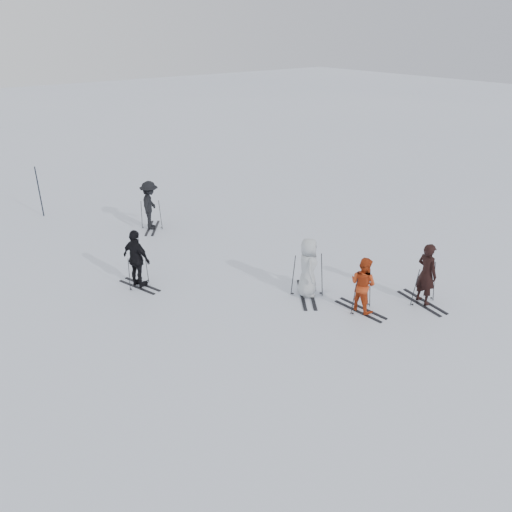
{
  "coord_description": "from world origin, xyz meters",
  "views": [
    {
      "loc": [
        -8.09,
        -9.53,
        7.22
      ],
      "look_at": [
        0.0,
        1.0,
        1.0
      ],
      "focal_mm": 35.0,
      "sensor_mm": 36.0,
      "label": 1
    }
  ],
  "objects_px": {
    "skier_uphill_left": "(137,259)",
    "skier_uphill_far": "(150,206)",
    "skier_near_dark": "(426,275)",
    "skier_red": "(363,285)",
    "skier_grey": "(308,268)",
    "piste_marker": "(39,192)"
  },
  "relations": [
    {
      "from": "skier_red",
      "to": "piste_marker",
      "type": "xyz_separation_m",
      "value": [
        -4.71,
        13.0,
        0.25
      ]
    },
    {
      "from": "skier_near_dark",
      "to": "skier_grey",
      "type": "distance_m",
      "value": 3.27
    },
    {
      "from": "piste_marker",
      "to": "skier_uphill_far",
      "type": "bearing_deg",
      "value": -53.81
    },
    {
      "from": "skier_grey",
      "to": "skier_near_dark",
      "type": "bearing_deg",
      "value": -99.81
    },
    {
      "from": "skier_near_dark",
      "to": "skier_uphill_left",
      "type": "xyz_separation_m",
      "value": [
        -5.93,
        5.8,
        -0.01
      ]
    },
    {
      "from": "skier_grey",
      "to": "skier_uphill_far",
      "type": "relative_size",
      "value": 0.95
    },
    {
      "from": "piste_marker",
      "to": "skier_red",
      "type": "bearing_deg",
      "value": -70.1
    },
    {
      "from": "skier_uphill_far",
      "to": "skier_uphill_left",
      "type": "bearing_deg",
      "value": -175.21
    },
    {
      "from": "skier_uphill_left",
      "to": "skier_uphill_far",
      "type": "distance_m",
      "value": 4.69
    },
    {
      "from": "skier_uphill_left",
      "to": "skier_red",
      "type": "bearing_deg",
      "value": -157.21
    },
    {
      "from": "skier_red",
      "to": "skier_uphill_far",
      "type": "xyz_separation_m",
      "value": [
        -1.79,
        9.02,
        0.14
      ]
    },
    {
      "from": "skier_grey",
      "to": "skier_uphill_far",
      "type": "bearing_deg",
      "value": 44.66
    },
    {
      "from": "skier_near_dark",
      "to": "skier_red",
      "type": "height_order",
      "value": "skier_near_dark"
    },
    {
      "from": "skier_red",
      "to": "skier_uphill_left",
      "type": "height_order",
      "value": "skier_uphill_left"
    },
    {
      "from": "skier_near_dark",
      "to": "piste_marker",
      "type": "height_order",
      "value": "piste_marker"
    },
    {
      "from": "skier_near_dark",
      "to": "skier_grey",
      "type": "bearing_deg",
      "value": 52.79
    },
    {
      "from": "skier_near_dark",
      "to": "skier_red",
      "type": "distance_m",
      "value": 1.87
    },
    {
      "from": "skier_uphill_left",
      "to": "skier_uphill_far",
      "type": "xyz_separation_m",
      "value": [
        2.45,
        4.0,
        0.03
      ]
    },
    {
      "from": "skier_red",
      "to": "skier_uphill_left",
      "type": "distance_m",
      "value": 6.57
    },
    {
      "from": "skier_grey",
      "to": "skier_uphill_far",
      "type": "xyz_separation_m",
      "value": [
        -1.19,
        7.48,
        0.05
      ]
    },
    {
      "from": "skier_red",
      "to": "skier_grey",
      "type": "xyz_separation_m",
      "value": [
        -0.6,
        1.54,
        0.09
      ]
    },
    {
      "from": "skier_uphill_far",
      "to": "piste_marker",
      "type": "height_order",
      "value": "piste_marker"
    }
  ]
}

